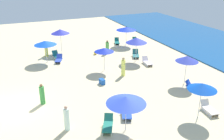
{
  "coord_description": "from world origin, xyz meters",
  "views": [
    {
      "loc": [
        16.54,
        0.0,
        9.09
      ],
      "look_at": [
        -1.53,
        7.57,
        1.04
      ],
      "focal_mm": 40.25,
      "sensor_mm": 36.0,
      "label": 1
    }
  ],
  "objects_px": {
    "umbrella_2": "(202,86)",
    "umbrella_5": "(136,40)",
    "lounge_chair_5_1": "(136,55)",
    "lounge_chair_1_1": "(127,113)",
    "beachgoer_1": "(42,95)",
    "beachgoer_5": "(46,50)",
    "lounge_chair_6_0": "(194,86)",
    "umbrella_7": "(104,50)",
    "lounge_chair_0_1": "(59,60)",
    "lounge_chair_0_0": "(56,56)",
    "lounge_chair_1_0": "(108,125)",
    "lounge_chair_3_0": "(135,41)",
    "beach_ball_0": "(95,53)",
    "umbrella_3": "(126,29)",
    "umbrella_6": "(187,59)",
    "lounge_chair_2_0": "(209,109)",
    "cooler_box_1": "(102,82)",
    "beachgoer_0": "(123,67)",
    "lounge_chair_3_1": "(117,42)",
    "umbrella_8": "(60,31)",
    "beachgoer_6": "(107,47)",
    "lounge_chair_5_0": "(147,62)",
    "beachgoer_3": "(67,119)",
    "umbrella_1": "(126,100)",
    "umbrella_0": "(45,43)"
  },
  "relations": [
    {
      "from": "lounge_chair_0_0",
      "to": "lounge_chair_3_1",
      "type": "height_order",
      "value": "lounge_chair_0_0"
    },
    {
      "from": "beachgoer_6",
      "to": "cooler_box_1",
      "type": "distance_m",
      "value": 8.07
    },
    {
      "from": "umbrella_1",
      "to": "umbrella_2",
      "type": "bearing_deg",
      "value": 83.72
    },
    {
      "from": "umbrella_5",
      "to": "umbrella_8",
      "type": "distance_m",
      "value": 8.73
    },
    {
      "from": "lounge_chair_1_1",
      "to": "beachgoer_5",
      "type": "relative_size",
      "value": 0.85
    },
    {
      "from": "umbrella_3",
      "to": "lounge_chair_3_1",
      "type": "relative_size",
      "value": 1.65
    },
    {
      "from": "umbrella_2",
      "to": "lounge_chair_2_0",
      "type": "distance_m",
      "value": 2.27
    },
    {
      "from": "lounge_chair_2_0",
      "to": "umbrella_5",
      "type": "bearing_deg",
      "value": 96.76
    },
    {
      "from": "umbrella_3",
      "to": "umbrella_6",
      "type": "bearing_deg",
      "value": -1.73
    },
    {
      "from": "lounge_chair_1_0",
      "to": "lounge_chair_5_1",
      "type": "xyz_separation_m",
      "value": [
        -11.04,
        7.68,
        -0.02
      ]
    },
    {
      "from": "lounge_chair_3_0",
      "to": "lounge_chair_5_1",
      "type": "bearing_deg",
      "value": -108.69
    },
    {
      "from": "lounge_chair_0_1",
      "to": "umbrella_7",
      "type": "distance_m",
      "value": 5.58
    },
    {
      "from": "lounge_chair_3_0",
      "to": "beachgoer_1",
      "type": "distance_m",
      "value": 17.44
    },
    {
      "from": "lounge_chair_6_0",
      "to": "beachgoer_6",
      "type": "height_order",
      "value": "beachgoer_6"
    },
    {
      "from": "beachgoer_1",
      "to": "beachgoer_3",
      "type": "height_order",
      "value": "beachgoer_3"
    },
    {
      "from": "lounge_chair_5_1",
      "to": "beachgoer_1",
      "type": "height_order",
      "value": "beachgoer_1"
    },
    {
      "from": "umbrella_7",
      "to": "beachgoer_1",
      "type": "height_order",
      "value": "umbrella_7"
    },
    {
      "from": "lounge_chair_1_1",
      "to": "cooler_box_1",
      "type": "xyz_separation_m",
      "value": [
        -5.27,
        0.27,
        -0.02
      ]
    },
    {
      "from": "lounge_chair_0_0",
      "to": "beachgoer_3",
      "type": "relative_size",
      "value": 0.83
    },
    {
      "from": "beachgoer_0",
      "to": "beachgoer_1",
      "type": "relative_size",
      "value": 1.11
    },
    {
      "from": "lounge_chair_5_0",
      "to": "lounge_chair_5_1",
      "type": "distance_m",
      "value": 2.44
    },
    {
      "from": "lounge_chair_3_0",
      "to": "lounge_chair_5_1",
      "type": "distance_m",
      "value": 5.42
    },
    {
      "from": "lounge_chair_1_0",
      "to": "beachgoer_0",
      "type": "bearing_deg",
      "value": 85.01
    },
    {
      "from": "umbrella_7",
      "to": "beachgoer_6",
      "type": "relative_size",
      "value": 1.45
    },
    {
      "from": "beach_ball_0",
      "to": "lounge_chair_1_0",
      "type": "bearing_deg",
      "value": -16.15
    },
    {
      "from": "lounge_chair_0_0",
      "to": "lounge_chair_1_0",
      "type": "bearing_deg",
      "value": -95.67
    },
    {
      "from": "beachgoer_6",
      "to": "lounge_chair_0_1",
      "type": "bearing_deg",
      "value": -175.34
    },
    {
      "from": "lounge_chair_0_0",
      "to": "lounge_chair_1_0",
      "type": "relative_size",
      "value": 0.86
    },
    {
      "from": "lounge_chair_1_1",
      "to": "umbrella_5",
      "type": "height_order",
      "value": "umbrella_5"
    },
    {
      "from": "lounge_chair_0_0",
      "to": "beach_ball_0",
      "type": "relative_size",
      "value": 3.58
    },
    {
      "from": "lounge_chair_5_1",
      "to": "umbrella_1",
      "type": "bearing_deg",
      "value": -97.43
    },
    {
      "from": "lounge_chair_5_1",
      "to": "lounge_chair_0_1",
      "type": "bearing_deg",
      "value": -168.86
    },
    {
      "from": "beach_ball_0",
      "to": "umbrella_0",
      "type": "bearing_deg",
      "value": -85.45
    },
    {
      "from": "umbrella_5",
      "to": "lounge_chair_6_0",
      "type": "xyz_separation_m",
      "value": [
        7.55,
        1.29,
        -2.03
      ]
    },
    {
      "from": "lounge_chair_3_1",
      "to": "cooler_box_1",
      "type": "height_order",
      "value": "lounge_chair_3_1"
    },
    {
      "from": "lounge_chair_1_1",
      "to": "umbrella_7",
      "type": "bearing_deg",
      "value": 101.77
    },
    {
      "from": "lounge_chair_3_0",
      "to": "beachgoer_5",
      "type": "bearing_deg",
      "value": -167.06
    },
    {
      "from": "lounge_chair_0_0",
      "to": "umbrella_7",
      "type": "relative_size",
      "value": 0.62
    },
    {
      "from": "lounge_chair_0_1",
      "to": "umbrella_2",
      "type": "xyz_separation_m",
      "value": [
        13.78,
        6.26,
        1.96
      ]
    },
    {
      "from": "umbrella_2",
      "to": "umbrella_5",
      "type": "bearing_deg",
      "value": 173.81
    },
    {
      "from": "lounge_chair_3_0",
      "to": "lounge_chair_6_0",
      "type": "distance_m",
      "value": 13.62
    },
    {
      "from": "lounge_chair_3_0",
      "to": "beachgoer_6",
      "type": "height_order",
      "value": "beachgoer_6"
    },
    {
      "from": "beachgoer_0",
      "to": "beachgoer_1",
      "type": "xyz_separation_m",
      "value": [
        2.35,
        -7.45,
        -0.09
      ]
    },
    {
      "from": "lounge_chair_3_0",
      "to": "umbrella_6",
      "type": "bearing_deg",
      "value": -89.93
    },
    {
      "from": "lounge_chair_6_0",
      "to": "umbrella_7",
      "type": "distance_m",
      "value": 8.47
    },
    {
      "from": "lounge_chair_2_0",
      "to": "umbrella_8",
      "type": "relative_size",
      "value": 0.54
    },
    {
      "from": "lounge_chair_2_0",
      "to": "cooler_box_1",
      "type": "bearing_deg",
      "value": 133.68
    },
    {
      "from": "lounge_chair_5_1",
      "to": "lounge_chair_1_1",
      "type": "bearing_deg",
      "value": -97.66
    },
    {
      "from": "lounge_chair_1_0",
      "to": "lounge_chair_5_0",
      "type": "bearing_deg",
      "value": 74.72
    },
    {
      "from": "umbrella_7",
      "to": "beach_ball_0",
      "type": "xyz_separation_m",
      "value": [
        -4.79,
        0.77,
        -1.85
      ]
    }
  ]
}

